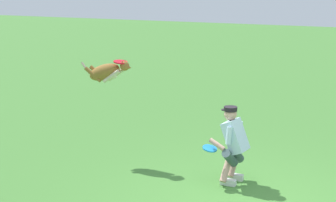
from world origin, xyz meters
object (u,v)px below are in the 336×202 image
(dog, at_px, (107,72))
(frisbee_held, at_px, (210,148))
(frisbee_flying, at_px, (120,62))
(person, at_px, (233,143))

(dog, relative_size, frisbee_held, 4.36)
(dog, distance_m, frisbee_held, 2.48)
(dog, relative_size, frisbee_flying, 4.20)
(person, relative_size, dog, 1.22)
(person, height_order, frisbee_flying, frisbee_flying)
(frisbee_held, bearing_deg, dog, -13.09)
(dog, height_order, frisbee_held, dog)
(frisbee_flying, distance_m, frisbee_held, 2.33)
(person, relative_size, frisbee_held, 5.32)
(person, xyz_separation_m, frisbee_flying, (2.24, -0.32, 1.15))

